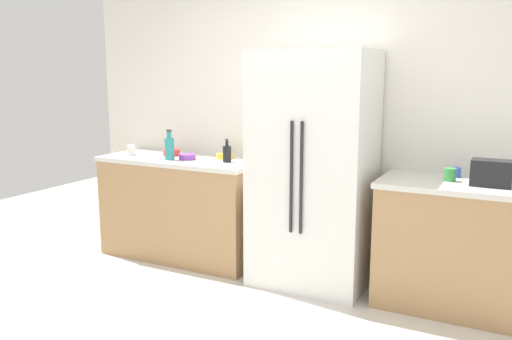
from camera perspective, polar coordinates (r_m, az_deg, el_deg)
name	(u,v)px	position (r m, az deg, el deg)	size (l,w,h in m)	color
kitchen_back_panel	(324,110)	(4.56, 7.33, 6.51)	(4.74, 0.10, 2.79)	silver
counter_left	(183,207)	(4.95, -7.96, -4.03)	(1.51, 0.65, 0.94)	tan
counter_right	(461,246)	(4.11, 21.35, -7.68)	(1.19, 0.65, 0.94)	tan
refrigerator	(313,170)	(4.22, 6.21, -0.04)	(0.91, 0.69, 1.87)	white
toaster	(491,173)	(3.94, 24.15, -0.30)	(0.26, 0.16, 0.18)	black
bottle_a	(169,148)	(4.75, -9.36, 2.42)	(0.08, 0.08, 0.27)	teal
bottle_b	(227,153)	(4.57, -3.16, 1.81)	(0.07, 0.07, 0.20)	black
cup_a	(450,175)	(4.01, 20.27, -0.47)	(0.08, 0.08, 0.09)	green
cup_b	(131,150)	(5.10, -13.36, 2.11)	(0.08, 0.08, 0.10)	white
cup_c	(456,172)	(4.19, 20.84, -0.23)	(0.07, 0.07, 0.07)	blue
bowl_a	(171,152)	(5.01, -9.15, 1.90)	(0.15, 0.15, 0.06)	red
bowl_b	(225,156)	(4.78, -3.43, 1.53)	(0.15, 0.15, 0.05)	yellow
bowl_c	(187,157)	(4.76, -7.45, 1.43)	(0.15, 0.15, 0.05)	purple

